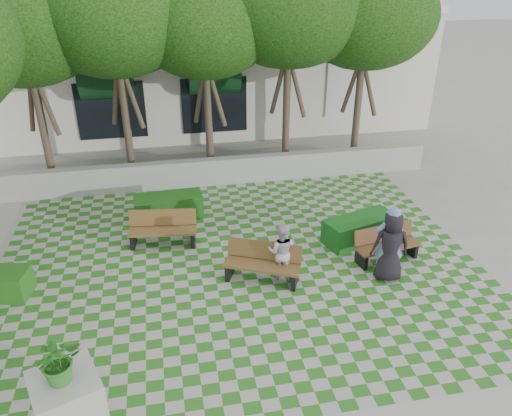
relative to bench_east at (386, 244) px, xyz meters
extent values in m
plane|color=gray|center=(-3.74, -0.71, -0.43)|extent=(90.00, 90.00, 0.00)
plane|color=#2B721E|center=(-3.74, 0.29, -0.42)|extent=(12.00, 12.00, 0.00)
cube|color=#9E9B93|center=(-3.74, 5.49, 0.02)|extent=(15.00, 0.36, 0.90)
cube|color=brown|center=(0.01, -0.07, -0.01)|extent=(1.75, 0.80, 0.06)
cube|color=brown|center=(-0.03, 0.17, 0.25)|extent=(1.68, 0.41, 0.42)
cube|color=black|center=(-0.73, -0.20, -0.22)|extent=(0.17, 0.48, 0.41)
cube|color=black|center=(0.75, 0.06, -0.22)|extent=(0.17, 0.48, 0.41)
cube|color=brown|center=(-3.32, -0.36, 0.02)|extent=(1.87, 1.25, 0.06)
cube|color=brown|center=(-3.21, -0.12, 0.29)|extent=(1.69, 0.87, 0.45)
cube|color=black|center=(-4.05, -0.02, -0.21)|extent=(0.30, 0.50, 0.44)
cube|color=black|center=(-2.59, -0.69, -0.21)|extent=(0.30, 0.50, 0.44)
cube|color=brown|center=(-5.60, 1.78, 0.02)|extent=(1.85, 0.77, 0.06)
cube|color=brown|center=(-5.56, 2.03, 0.29)|extent=(1.79, 0.36, 0.45)
cube|color=black|center=(-6.39, 1.88, -0.21)|extent=(0.16, 0.51, 0.44)
cube|color=black|center=(-4.80, 1.68, -0.21)|extent=(0.16, 0.51, 0.44)
cube|color=#144B18|center=(-0.32, 1.00, -0.08)|extent=(2.14, 1.33, 0.70)
cube|color=#174B14|center=(-5.38, 3.39, -0.08)|extent=(2.02, 0.88, 0.70)
cube|color=#9E9B93|center=(-7.27, -3.75, 0.09)|extent=(1.33, 1.33, 1.03)
imported|color=#327C26|center=(-7.27, -3.75, 1.01)|extent=(0.90, 0.84, 0.81)
imported|color=#6C8CC6|center=(-0.32, -0.74, 0.53)|extent=(0.81, 0.66, 1.92)
imported|color=black|center=(-0.31, -0.80, 0.48)|extent=(0.99, 0.75, 1.82)
imported|color=silver|center=(-2.82, -0.26, 0.30)|extent=(0.86, 0.78, 1.45)
cylinder|color=#47382B|center=(-9.24, 6.89, 1.39)|extent=(0.26, 0.26, 3.64)
ellipsoid|color=#1E4C11|center=(-9.24, 6.89, 4.64)|extent=(4.80, 4.80, 3.60)
cylinder|color=#47382B|center=(-6.54, 6.89, 1.48)|extent=(0.26, 0.26, 3.81)
ellipsoid|color=#1E4C11|center=(-6.54, 6.89, 4.88)|extent=(5.00, 5.00, 3.75)
cylinder|color=#47382B|center=(-3.74, 6.89, 1.36)|extent=(0.26, 0.26, 3.58)
ellipsoid|color=#1E4C11|center=(-3.74, 6.89, 4.56)|extent=(4.60, 4.60, 3.45)
cylinder|color=#47382B|center=(-0.94, 6.89, 1.53)|extent=(0.26, 0.26, 3.92)
ellipsoid|color=#1E4C11|center=(-0.94, 6.89, 5.03)|extent=(5.20, 5.20, 3.90)
cylinder|color=#47382B|center=(1.76, 6.89, 1.42)|extent=(0.26, 0.26, 3.70)
ellipsoid|color=#1E4C11|center=(1.76, 6.89, 4.72)|extent=(4.80, 4.80, 3.60)
cube|color=silver|center=(-2.74, 13.49, 2.07)|extent=(18.00, 8.00, 5.00)
cube|color=white|center=(-2.74, 9.49, 4.57)|extent=(18.00, 0.30, 0.30)
cube|color=black|center=(2.26, 9.47, 1.77)|extent=(1.40, 0.10, 2.40)
cylinder|color=#0F3818|center=(-7.24, 9.47, 2.57)|extent=(3.00, 1.80, 1.80)
cube|color=black|center=(-7.24, 9.47, 1.17)|extent=(2.60, 0.08, 2.20)
cylinder|color=#0F3818|center=(-3.24, 9.47, 2.57)|extent=(3.00, 1.80, 1.80)
cube|color=black|center=(-3.24, 9.47, 1.17)|extent=(2.60, 0.08, 2.20)
camera|label=1|loc=(-5.35, -10.03, 6.70)|focal=35.00mm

